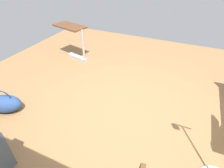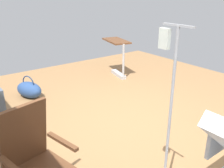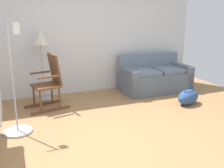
{
  "view_description": "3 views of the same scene",
  "coord_description": "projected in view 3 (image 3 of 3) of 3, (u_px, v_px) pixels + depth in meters",
  "views": [
    {
      "loc": [
        -0.71,
        2.13,
        2.17
      ],
      "look_at": [
        0.07,
        0.4,
        0.83
      ],
      "focal_mm": 28.94,
      "sensor_mm": 36.0,
      "label": 1
    },
    {
      "loc": [
        -2.53,
        2.13,
        1.91
      ],
      "look_at": [
        -0.13,
        0.33,
        0.77
      ],
      "focal_mm": 39.54,
      "sensor_mm": 36.0,
      "label": 2
    },
    {
      "loc": [
        -1.35,
        -3.19,
        1.74
      ],
      "look_at": [
        0.1,
        0.49,
        0.68
      ],
      "focal_mm": 40.66,
      "sensor_mm": 36.0,
      "label": 3
    }
  ],
  "objects": [
    {
      "name": "rocking_chair",
      "position": [
        49.0,
        83.0,
        4.86
      ],
      "size": [
        0.84,
        0.63,
        1.05
      ],
      "color": "brown",
      "rests_on": "ground"
    },
    {
      "name": "duffel_bag",
      "position": [
        188.0,
        97.0,
        5.14
      ],
      "size": [
        0.64,
        0.51,
        0.43
      ],
      "color": "#2D4C84",
      "rests_on": "ground"
    },
    {
      "name": "floor_lamp",
      "position": [
        40.0,
        42.0,
        5.14
      ],
      "size": [
        0.34,
        0.34,
        1.48
      ],
      "color": "#B2B5BA",
      "rests_on": "ground"
    },
    {
      "name": "back_wall",
      "position": [
        75.0,
        34.0,
        5.68
      ],
      "size": [
        5.87,
        0.1,
        2.7
      ],
      "primitive_type": "cube",
      "color": "silver",
      "rests_on": "ground"
    },
    {
      "name": "couch",
      "position": [
        154.0,
        78.0,
        6.04
      ],
      "size": [
        1.61,
        0.86,
        0.85
      ],
      "color": "slate",
      "rests_on": "ground"
    },
    {
      "name": "iv_pole",
      "position": [
        17.0,
        117.0,
        3.86
      ],
      "size": [
        0.44,
        0.44,
        1.69
      ],
      "color": "#B2B5BA",
      "rests_on": "ground"
    },
    {
      "name": "ground_plane",
      "position": [
        118.0,
        136.0,
        3.8
      ],
      "size": [
        7.09,
        7.09,
        0.0
      ],
      "primitive_type": "plane",
      "color": "#9E7247"
    }
  ]
}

